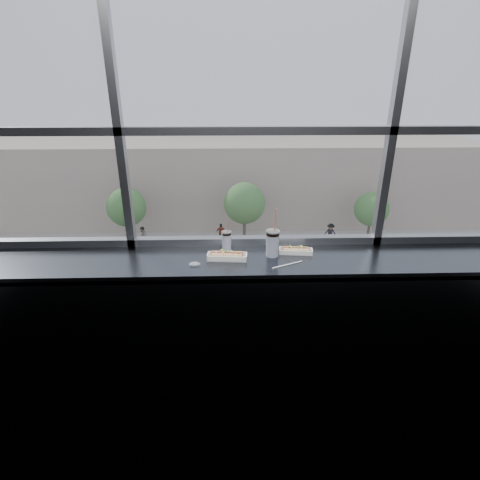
{
  "coord_description": "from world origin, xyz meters",
  "views": [
    {
      "loc": [
        -0.21,
        -1.32,
        2.32
      ],
      "look_at": [
        -0.13,
        1.23,
        1.25
      ],
      "focal_mm": 28.0,
      "sensor_mm": 36.0,
      "label": 1
    }
  ],
  "objects_px": {
    "soda_cup_left": "(227,240)",
    "loose_straw": "(287,265)",
    "hotdog_tray_left": "(227,256)",
    "wrapper": "(195,264)",
    "pedestrian_d": "(330,231)",
    "hotdog_tray_right": "(296,250)",
    "car_near_c": "(203,308)",
    "pedestrian_a": "(143,235)",
    "tree_center": "(244,203)",
    "car_far_a": "(127,253)",
    "pedestrian_b": "(221,231)",
    "car_near_e": "(461,305)",
    "soda_cup_right": "(273,242)",
    "car_near_b": "(90,311)",
    "tree_left": "(126,207)",
    "tree_right": "(371,209)",
    "car_far_c": "(362,250)",
    "car_far_b": "(251,250)"
  },
  "relations": [
    {
      "from": "soda_cup_right",
      "to": "tree_center",
      "type": "xyz_separation_m",
      "value": [
        0.96,
        28.23,
        -8.4
      ]
    },
    {
      "from": "car_far_a",
      "to": "soda_cup_right",
      "type": "bearing_deg",
      "value": -162.97
    },
    {
      "from": "wrapper",
      "to": "tree_right",
      "type": "height_order",
      "value": "wrapper"
    },
    {
      "from": "car_far_c",
      "to": "pedestrian_b",
      "type": "bearing_deg",
      "value": 72.1
    },
    {
      "from": "hotdog_tray_left",
      "to": "car_far_b",
      "type": "xyz_separation_m",
      "value": [
        1.66,
        24.29,
        -10.91
      ]
    },
    {
      "from": "car_near_e",
      "to": "pedestrian_d",
      "type": "relative_size",
      "value": 2.56
    },
    {
      "from": "car_far_c",
      "to": "tree_right",
      "type": "distance_m",
      "value": 4.91
    },
    {
      "from": "wrapper",
      "to": "pedestrian_d",
      "type": "xyz_separation_m",
      "value": [
        9.24,
        28.35,
        -10.96
      ]
    },
    {
      "from": "hotdog_tray_left",
      "to": "pedestrian_a",
      "type": "relative_size",
      "value": 0.14
    },
    {
      "from": "car_far_a",
      "to": "wrapper",
      "type": "bearing_deg",
      "value": -164.3
    },
    {
      "from": "tree_center",
      "to": "tree_right",
      "type": "xyz_separation_m",
      "value": [
        11.12,
        0.0,
        -0.63
      ]
    },
    {
      "from": "car_near_c",
      "to": "pedestrian_b",
      "type": "relative_size",
      "value": 3.12
    },
    {
      "from": "car_far_c",
      "to": "car_far_b",
      "type": "bearing_deg",
      "value": 94.12
    },
    {
      "from": "hotdog_tray_left",
      "to": "soda_cup_left",
      "type": "relative_size",
      "value": 1.05
    },
    {
      "from": "loose_straw",
      "to": "car_far_c",
      "type": "bearing_deg",
      "value": 42.53
    },
    {
      "from": "soda_cup_left",
      "to": "loose_straw",
      "type": "height_order",
      "value": "soda_cup_left"
    },
    {
      "from": "soda_cup_left",
      "to": "loose_straw",
      "type": "distance_m",
      "value": 0.54
    },
    {
      "from": "tree_center",
      "to": "tree_right",
      "type": "relative_size",
      "value": 1.2
    },
    {
      "from": "soda_cup_left",
      "to": "soda_cup_right",
      "type": "bearing_deg",
      "value": -19.97
    },
    {
      "from": "soda_cup_left",
      "to": "hotdog_tray_left",
      "type": "bearing_deg",
      "value": -88.74
    },
    {
      "from": "hotdog_tray_left",
      "to": "tree_right",
      "type": "xyz_separation_m",
      "value": [
        12.43,
        28.29,
        -8.94
      ]
    },
    {
      "from": "pedestrian_a",
      "to": "car_far_b",
      "type": "bearing_deg",
      "value": 67.89
    },
    {
      "from": "pedestrian_a",
      "to": "car_near_b",
      "type": "bearing_deg",
      "value": -2.85
    },
    {
      "from": "car_near_e",
      "to": "tree_center",
      "type": "distance_m",
      "value": 17.62
    },
    {
      "from": "loose_straw",
      "to": "car_near_c",
      "type": "height_order",
      "value": "loose_straw"
    },
    {
      "from": "hotdog_tray_right",
      "to": "car_near_c",
      "type": "distance_m",
      "value": 19.69
    },
    {
      "from": "car_near_b",
      "to": "pedestrian_a",
      "type": "distance_m",
      "value": 11.79
    },
    {
      "from": "car_near_e",
      "to": "tree_right",
      "type": "height_order",
      "value": "tree_right"
    },
    {
      "from": "pedestrian_a",
      "to": "loose_straw",
      "type": "bearing_deg",
      "value": 15.98
    },
    {
      "from": "hotdog_tray_right",
      "to": "pedestrian_a",
      "type": "distance_m",
      "value": 31.15
    },
    {
      "from": "car_near_c",
      "to": "tree_left",
      "type": "xyz_separation_m",
      "value": [
        -7.18,
        12.0,
        2.41
      ]
    },
    {
      "from": "wrapper",
      "to": "hotdog_tray_left",
      "type": "bearing_deg",
      "value": 21.19
    },
    {
      "from": "car_near_c",
      "to": "pedestrian_b",
      "type": "distance_m",
      "value": 12.58
    },
    {
      "from": "hotdog_tray_right",
      "to": "tree_left",
      "type": "distance_m",
      "value": 30.91
    },
    {
      "from": "car_near_e",
      "to": "soda_cup_left",
      "type": "bearing_deg",
      "value": 145.62
    },
    {
      "from": "loose_straw",
      "to": "tree_center",
      "type": "relative_size",
      "value": 0.04
    },
    {
      "from": "soda_cup_right",
      "to": "hotdog_tray_left",
      "type": "bearing_deg",
      "value": -170.71
    },
    {
      "from": "car_near_b",
      "to": "tree_center",
      "type": "distance_m",
      "value": 15.57
    },
    {
      "from": "soda_cup_left",
      "to": "car_near_c",
      "type": "bearing_deg",
      "value": 95.74
    },
    {
      "from": "car_far_b",
      "to": "tree_left",
      "type": "distance_m",
      "value": 11.44
    },
    {
      "from": "car_far_c",
      "to": "car_near_c",
      "type": "relative_size",
      "value": 0.97
    },
    {
      "from": "soda_cup_left",
      "to": "wrapper",
      "type": "height_order",
      "value": "soda_cup_left"
    },
    {
      "from": "loose_straw",
      "to": "pedestrian_d",
      "type": "xyz_separation_m",
      "value": [
        8.56,
        28.38,
        -10.95
      ]
    },
    {
      "from": "loose_straw",
      "to": "pedestrian_b",
      "type": "relative_size",
      "value": 0.12
    },
    {
      "from": "soda_cup_right",
      "to": "car_near_c",
      "type": "distance_m",
      "value": 19.74
    },
    {
      "from": "soda_cup_left",
      "to": "car_far_c",
      "type": "height_order",
      "value": "soda_cup_left"
    },
    {
      "from": "hotdog_tray_right",
      "to": "tree_right",
      "type": "bearing_deg",
      "value": 74.19
    },
    {
      "from": "car_near_c",
      "to": "soda_cup_left",
      "type": "bearing_deg",
      "value": -179.02
    },
    {
      "from": "car_far_a",
      "to": "pedestrian_d",
      "type": "relative_size",
      "value": 2.71
    },
    {
      "from": "car_near_b",
      "to": "car_far_a",
      "type": "height_order",
      "value": "car_far_a"
    }
  ]
}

